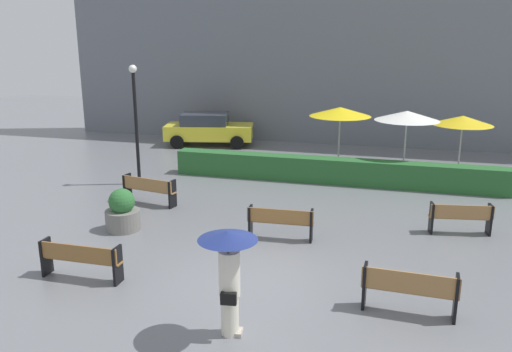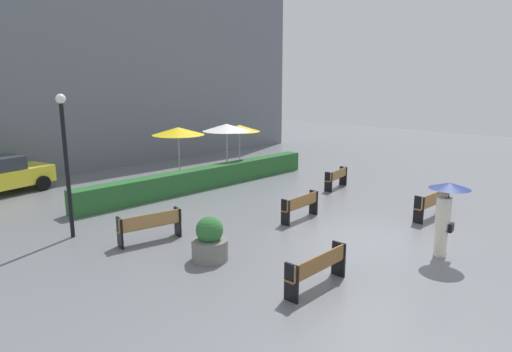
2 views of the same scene
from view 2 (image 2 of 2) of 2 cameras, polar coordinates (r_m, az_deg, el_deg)
The scene contains 14 objects.
ground_plane at distance 13.61m, azimuth 13.86°, elevation -7.91°, with size 60.00×60.00×0.00m, color slate.
bench_far_right at distance 19.52m, azimuth 10.38°, elevation -0.13°, with size 1.67×0.60×0.84m.
bench_far_left at distance 13.20m, azimuth -13.47°, elevation -6.12°, with size 1.91×0.71×0.88m.
bench_near_left at distance 10.19m, azimuth 7.99°, elevation -11.56°, with size 1.90×0.37×0.84m.
bench_mid_center at distance 14.94m, azimuth 5.82°, elevation -3.71°, with size 1.76×0.42×0.86m.
bench_near_right at distance 16.14m, azimuth 21.73°, elevation -3.21°, with size 1.81×0.41×0.92m.
pedestrian_with_umbrella at distance 12.61m, azimuth 23.26°, elevation -3.76°, with size 1.04×1.04×2.02m.
planter_pot at distance 11.66m, azimuth -5.98°, elevation -8.40°, with size 0.95×0.95×1.18m.
lamp_post at distance 13.90m, azimuth -23.35°, elevation 2.82°, with size 0.28×0.28×4.24m.
patio_umbrella_yellow at distance 20.49m, azimuth -9.99°, elevation 5.71°, with size 2.38×2.38×2.54m.
patio_umbrella_white at distance 21.63m, azimuth -3.81°, elevation 6.25°, with size 2.34×2.34×2.56m.
patio_umbrella_yellow_far at distance 23.97m, azimuth -2.15°, elevation 6.17°, with size 2.23×2.23×2.28m.
hedge_strip at distance 19.44m, azimuth -6.51°, elevation -0.22°, with size 12.01×0.70×0.91m, color #28602D.
building_facade at distance 24.97m, azimuth -19.88°, elevation 13.46°, with size 28.00×1.20×10.94m, color slate.
Camera 2 is at (-11.15, -6.32, 4.58)m, focal length 31.03 mm.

